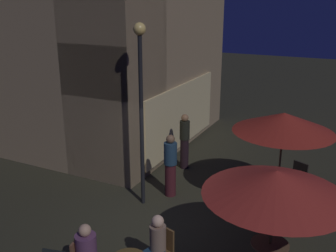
{
  "coord_description": "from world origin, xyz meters",
  "views": [
    {
      "loc": [
        -6.88,
        -3.9,
        4.94
      ],
      "look_at": [
        1.43,
        0.21,
        1.93
      ],
      "focal_mm": 41.73,
      "sensor_mm": 36.0,
      "label": 1
    }
  ],
  "objects_px": {
    "patio_umbrella_1": "(276,183)",
    "patron_standing_3": "(170,165)",
    "cafe_chair_0": "(256,194)",
    "patron_seated_0": "(156,243)",
    "cafe_chair_1": "(306,196)",
    "patron_standing_4": "(185,141)",
    "patron_seated_1": "(89,252)",
    "cafe_chair_2": "(298,175)",
    "patio_umbrella_0": "(284,123)",
    "street_lamp_near_corner": "(141,91)",
    "cafe_chair_3": "(162,247)",
    "cafe_table_0": "(278,185)"
  },
  "relations": [
    {
      "from": "patio_umbrella_0",
      "to": "cafe_chair_3",
      "type": "bearing_deg",
      "value": 158.15
    },
    {
      "from": "patron_seated_0",
      "to": "patron_standing_4",
      "type": "relative_size",
      "value": 0.73
    },
    {
      "from": "cafe_chair_1",
      "to": "patron_seated_1",
      "type": "bearing_deg",
      "value": 79.65
    },
    {
      "from": "cafe_chair_2",
      "to": "patron_seated_0",
      "type": "relative_size",
      "value": 0.72
    },
    {
      "from": "patio_umbrella_0",
      "to": "patron_standing_3",
      "type": "distance_m",
      "value": 3.03
    },
    {
      "from": "cafe_chair_1",
      "to": "patron_seated_0",
      "type": "xyz_separation_m",
      "value": [
        -3.33,
        2.2,
        0.11
      ]
    },
    {
      "from": "patron_standing_3",
      "to": "cafe_chair_2",
      "type": "bearing_deg",
      "value": -88.07
    },
    {
      "from": "patron_seated_0",
      "to": "patron_standing_4",
      "type": "xyz_separation_m",
      "value": [
        4.75,
        1.54,
        0.17
      ]
    },
    {
      "from": "cafe_chair_3",
      "to": "cafe_chair_1",
      "type": "bearing_deg",
      "value": 163.05
    },
    {
      "from": "patron_standing_4",
      "to": "cafe_chair_3",
      "type": "bearing_deg",
      "value": -2.85
    },
    {
      "from": "patio_umbrella_0",
      "to": "patron_seated_0",
      "type": "relative_size",
      "value": 1.94
    },
    {
      "from": "cafe_chair_2",
      "to": "street_lamp_near_corner",
      "type": "bearing_deg",
      "value": -32.36
    },
    {
      "from": "cafe_chair_3",
      "to": "patron_standing_4",
      "type": "distance_m",
      "value": 4.89
    },
    {
      "from": "cafe_chair_0",
      "to": "cafe_table_0",
      "type": "bearing_deg",
      "value": 0.0
    },
    {
      "from": "street_lamp_near_corner",
      "to": "patron_standing_3",
      "type": "height_order",
      "value": "street_lamp_near_corner"
    },
    {
      "from": "cafe_chair_2",
      "to": "patron_standing_3",
      "type": "distance_m",
      "value": 3.35
    },
    {
      "from": "cafe_chair_0",
      "to": "patron_seated_0",
      "type": "bearing_deg",
      "value": -177.71
    },
    {
      "from": "cafe_chair_3",
      "to": "patron_seated_1",
      "type": "height_order",
      "value": "patron_seated_1"
    },
    {
      "from": "patio_umbrella_0",
      "to": "patio_umbrella_1",
      "type": "bearing_deg",
      "value": -171.7
    },
    {
      "from": "street_lamp_near_corner",
      "to": "cafe_chair_2",
      "type": "bearing_deg",
      "value": -57.56
    },
    {
      "from": "cafe_table_0",
      "to": "patron_standing_3",
      "type": "distance_m",
      "value": 2.74
    },
    {
      "from": "patio_umbrella_1",
      "to": "cafe_chair_3",
      "type": "bearing_deg",
      "value": 111.12
    },
    {
      "from": "cafe_table_0",
      "to": "cafe_chair_1",
      "type": "xyz_separation_m",
      "value": [
        -0.37,
        -0.73,
        0.06
      ]
    },
    {
      "from": "patron_seated_0",
      "to": "patron_seated_1",
      "type": "distance_m",
      "value": 1.2
    },
    {
      "from": "patio_umbrella_1",
      "to": "patio_umbrella_0",
      "type": "bearing_deg",
      "value": 8.3
    },
    {
      "from": "cafe_chair_1",
      "to": "cafe_chair_3",
      "type": "height_order",
      "value": "cafe_chair_1"
    },
    {
      "from": "cafe_chair_1",
      "to": "patron_standing_4",
      "type": "height_order",
      "value": "patron_standing_4"
    },
    {
      "from": "patron_standing_4",
      "to": "cafe_chair_1",
      "type": "bearing_deg",
      "value": 47.32
    },
    {
      "from": "cafe_chair_2",
      "to": "patron_standing_4",
      "type": "distance_m",
      "value": 3.4
    },
    {
      "from": "patron_standing_3",
      "to": "patron_standing_4",
      "type": "distance_m",
      "value": 1.82
    },
    {
      "from": "patio_umbrella_1",
      "to": "patron_standing_3",
      "type": "xyz_separation_m",
      "value": [
        2.12,
        3.04,
        -1.09
      ]
    },
    {
      "from": "patio_umbrella_1",
      "to": "cafe_chair_2",
      "type": "bearing_deg",
      "value": 0.89
    },
    {
      "from": "cafe_chair_3",
      "to": "patron_seated_1",
      "type": "relative_size",
      "value": 0.73
    },
    {
      "from": "cafe_table_0",
      "to": "patron_standing_4",
      "type": "bearing_deg",
      "value": 70.75
    },
    {
      "from": "cafe_chair_2",
      "to": "patron_seated_0",
      "type": "distance_m",
      "value": 4.83
    },
    {
      "from": "patio_umbrella_0",
      "to": "patron_seated_1",
      "type": "relative_size",
      "value": 1.93
    },
    {
      "from": "cafe_table_0",
      "to": "patron_seated_0",
      "type": "distance_m",
      "value": 3.99
    },
    {
      "from": "cafe_chair_2",
      "to": "patron_standing_3",
      "type": "bearing_deg",
      "value": -38.29
    },
    {
      "from": "patio_umbrella_1",
      "to": "patron_standing_3",
      "type": "bearing_deg",
      "value": 55.08
    },
    {
      "from": "cafe_chair_0",
      "to": "patron_seated_0",
      "type": "relative_size",
      "value": 0.76
    },
    {
      "from": "cafe_chair_1",
      "to": "patron_standing_4",
      "type": "distance_m",
      "value": 4.01
    },
    {
      "from": "patron_standing_3",
      "to": "street_lamp_near_corner",
      "type": "bearing_deg",
      "value": 122.97
    },
    {
      "from": "patron_seated_1",
      "to": "patio_umbrella_0",
      "type": "bearing_deg",
      "value": 50.74
    },
    {
      "from": "patron_standing_4",
      "to": "patio_umbrella_0",
      "type": "bearing_deg",
      "value": 48.89
    },
    {
      "from": "cafe_table_0",
      "to": "cafe_chair_2",
      "type": "distance_m",
      "value": 0.84
    },
    {
      "from": "street_lamp_near_corner",
      "to": "cafe_chair_3",
      "type": "height_order",
      "value": "street_lamp_near_corner"
    },
    {
      "from": "patio_umbrella_0",
      "to": "patron_standing_4",
      "type": "relative_size",
      "value": 1.41
    },
    {
      "from": "patio_umbrella_0",
      "to": "patron_standing_4",
      "type": "bearing_deg",
      "value": 70.75
    },
    {
      "from": "patio_umbrella_1",
      "to": "street_lamp_near_corner",
      "type": "bearing_deg",
      "value": 67.54
    },
    {
      "from": "street_lamp_near_corner",
      "to": "cafe_table_0",
      "type": "xyz_separation_m",
      "value": [
        1.41,
        -3.06,
        -2.38
      ]
    }
  ]
}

